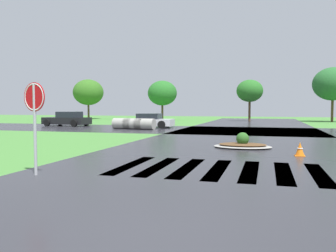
{
  "coord_description": "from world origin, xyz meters",
  "views": [
    {
      "loc": [
        1.34,
        -4.06,
        1.81
      ],
      "look_at": [
        -2.63,
        9.82,
        1.0
      ],
      "focal_mm": 37.09,
      "sensor_mm": 36.0,
      "label": 1
    }
  ],
  "objects_px": {
    "car_silver_hatch": "(148,121)",
    "drainage_pipe_stack": "(134,124)",
    "car_white_sedan": "(67,119)",
    "traffic_cone": "(300,149)",
    "stop_sign": "(34,107)",
    "median_island": "(243,144)"
  },
  "relations": [
    {
      "from": "car_silver_hatch",
      "to": "drainage_pipe_stack",
      "type": "distance_m",
      "value": 2.51
    },
    {
      "from": "car_silver_hatch",
      "to": "drainage_pipe_stack",
      "type": "xyz_separation_m",
      "value": [
        -0.31,
        -2.49,
        -0.13
      ]
    },
    {
      "from": "car_white_sedan",
      "to": "traffic_cone",
      "type": "height_order",
      "value": "car_white_sedan"
    },
    {
      "from": "stop_sign",
      "to": "median_island",
      "type": "height_order",
      "value": "stop_sign"
    },
    {
      "from": "median_island",
      "to": "car_white_sedan",
      "type": "relative_size",
      "value": 0.56
    },
    {
      "from": "car_white_sedan",
      "to": "drainage_pipe_stack",
      "type": "xyz_separation_m",
      "value": [
        7.78,
        -2.82,
        -0.18
      ]
    },
    {
      "from": "drainage_pipe_stack",
      "to": "traffic_cone",
      "type": "xyz_separation_m",
      "value": [
        11.42,
        -12.39,
        -0.19
      ]
    },
    {
      "from": "stop_sign",
      "to": "traffic_cone",
      "type": "xyz_separation_m",
      "value": [
        7.04,
        5.68,
        -1.57
      ]
    },
    {
      "from": "stop_sign",
      "to": "car_silver_hatch",
      "type": "xyz_separation_m",
      "value": [
        -4.07,
        20.55,
        -1.25
      ]
    },
    {
      "from": "stop_sign",
      "to": "traffic_cone",
      "type": "relative_size",
      "value": 4.71
    },
    {
      "from": "median_island",
      "to": "traffic_cone",
      "type": "distance_m",
      "value": 3.01
    },
    {
      "from": "drainage_pipe_stack",
      "to": "traffic_cone",
      "type": "bearing_deg",
      "value": -47.33
    },
    {
      "from": "traffic_cone",
      "to": "car_silver_hatch",
      "type": "bearing_deg",
      "value": 126.75
    },
    {
      "from": "median_island",
      "to": "car_silver_hatch",
      "type": "distance_m",
      "value": 15.61
    },
    {
      "from": "stop_sign",
      "to": "car_silver_hatch",
      "type": "bearing_deg",
      "value": 114.05
    },
    {
      "from": "median_island",
      "to": "traffic_cone",
      "type": "height_order",
      "value": "median_island"
    },
    {
      "from": "median_island",
      "to": "traffic_cone",
      "type": "relative_size",
      "value": 4.86
    },
    {
      "from": "car_white_sedan",
      "to": "drainage_pipe_stack",
      "type": "height_order",
      "value": "car_white_sedan"
    },
    {
      "from": "car_white_sedan",
      "to": "drainage_pipe_stack",
      "type": "bearing_deg",
      "value": 164.0
    },
    {
      "from": "stop_sign",
      "to": "traffic_cone",
      "type": "distance_m",
      "value": 9.18
    },
    {
      "from": "car_silver_hatch",
      "to": "traffic_cone",
      "type": "distance_m",
      "value": 18.56
    },
    {
      "from": "median_island",
      "to": "car_silver_hatch",
      "type": "bearing_deg",
      "value": 124.82
    }
  ]
}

